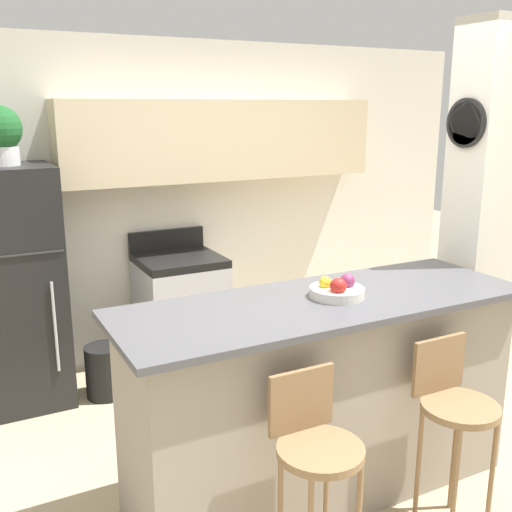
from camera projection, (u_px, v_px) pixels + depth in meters
ground_plane at (319, 487)px, 3.30m from camera, size 14.00×14.00×0.00m
wall_back at (192, 179)px, 4.83m from camera, size 5.60×0.38×2.55m
pillar_right at (479, 230)px, 3.79m from camera, size 0.38×0.32×2.55m
counter_bar at (322, 396)px, 3.17m from camera, size 2.18×0.75×1.09m
refrigerator at (14, 288)px, 4.09m from camera, size 0.62×0.65×1.66m
stove_range at (181, 311)px, 4.74m from camera, size 0.62×0.61×1.07m
bar_stool_left at (315, 451)px, 2.51m from camera, size 0.37×0.37×0.96m
bar_stool_right at (454, 408)px, 2.86m from camera, size 0.37×0.37×0.96m
fruit_bowl at (338, 290)px, 3.05m from camera, size 0.28×0.28×0.12m
trash_bin at (105, 371)px, 4.30m from camera, size 0.28×0.28×0.38m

